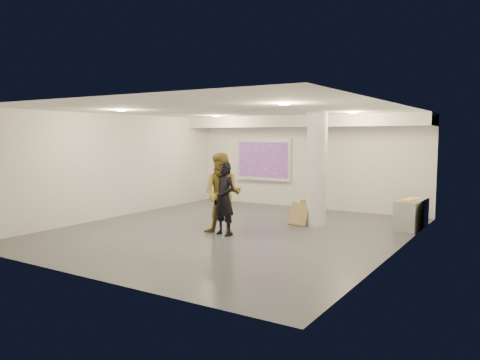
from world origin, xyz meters
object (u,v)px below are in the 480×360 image
Objects in this scene: column at (317,169)px; projection_screen at (263,160)px; man at (223,194)px; credenza at (411,214)px; woman at (224,199)px.

column is 1.43× the size of projection_screen.
projection_screen reaches higher than man.
column is at bearing 42.94° from man.
man is at bearing -71.50° from projection_screen.
projection_screen is 1.07× the size of man.
credenza is 0.73× the size of woman.
column reaches higher than projection_screen.
projection_screen reaches higher than woman.
man reaches higher than credenza.
column is 4.08m from projection_screen.
man reaches higher than woman.
projection_screen is at bearing 94.48° from man.
projection_screen is 1.63× the size of credenza.
man is at bearing -123.04° from column.
projection_screen is at bearing 139.44° from column.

